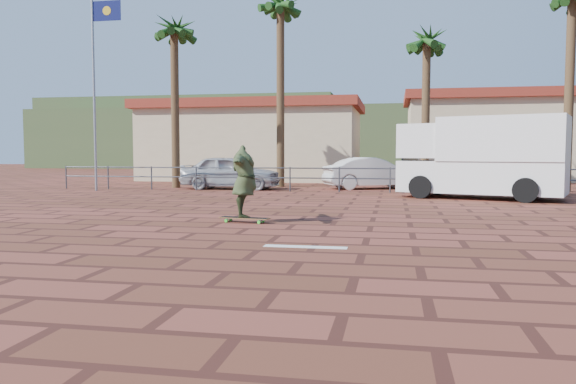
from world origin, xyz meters
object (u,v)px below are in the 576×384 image
Objects in this scene: campervan at (483,156)px; car_white at (372,173)px; longboard at (244,218)px; car_silver at (231,172)px; skateboarder at (244,181)px.

campervan reaches higher than car_white.
car_silver is (-3.63, 11.19, 0.64)m from longboard.
campervan is at bearing -162.76° from car_white.
longboard is 0.29× the size of car_white.
car_silver is (-3.63, 11.19, -0.20)m from skateboarder.
skateboarder is at bearing 145.70° from car_white.
car_white is at bearing 150.84° from campervan.
longboard is 0.28× the size of car_silver.
skateboarder is at bearing -108.24° from campervan.
car_silver reaches higher than car_white.
car_white is (-3.93, 4.54, -0.77)m from campervan.
skateboarder reaches higher than longboard.
skateboarder is 0.48× the size of car_white.
longboard is at bearing -164.21° from skateboarder.
car_white is at bearing 89.21° from longboard.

